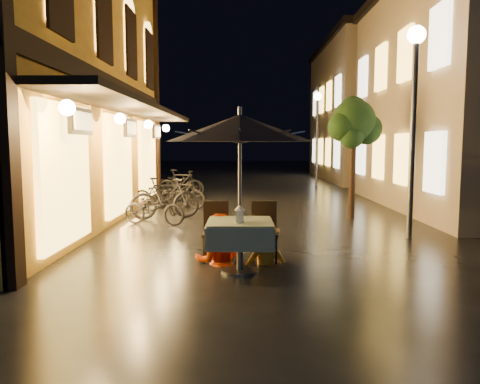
{
  "coord_description": "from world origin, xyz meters",
  "views": [
    {
      "loc": [
        -0.43,
        -7.44,
        1.92
      ],
      "look_at": [
        -0.46,
        0.03,
        1.15
      ],
      "focal_mm": 35.0,
      "sensor_mm": 36.0,
      "label": 1
    }
  ],
  "objects_px": {
    "streetlamp_near": "(414,93)",
    "person_orange": "(218,215)",
    "bicycle_0": "(154,208)",
    "patio_umbrella": "(240,128)",
    "table_lantern": "(240,213)",
    "person_yellow": "(265,221)",
    "cafe_table": "(240,234)"
  },
  "relations": [
    {
      "from": "table_lantern",
      "to": "person_orange",
      "type": "xyz_separation_m",
      "value": [
        -0.35,
        0.69,
        -0.13
      ]
    },
    {
      "from": "streetlamp_near",
      "to": "table_lantern",
      "type": "bearing_deg",
      "value": -142.04
    },
    {
      "from": "patio_umbrella",
      "to": "person_yellow",
      "type": "xyz_separation_m",
      "value": [
        0.4,
        0.54,
        -1.46
      ]
    },
    {
      "from": "patio_umbrella",
      "to": "person_orange",
      "type": "bearing_deg",
      "value": 122.21
    },
    {
      "from": "person_orange",
      "to": "bicycle_0",
      "type": "height_order",
      "value": "person_orange"
    },
    {
      "from": "streetlamp_near",
      "to": "patio_umbrella",
      "type": "height_order",
      "value": "streetlamp_near"
    },
    {
      "from": "person_yellow",
      "to": "streetlamp_near",
      "type": "bearing_deg",
      "value": -163.35
    },
    {
      "from": "streetlamp_near",
      "to": "bicycle_0",
      "type": "bearing_deg",
      "value": 164.44
    },
    {
      "from": "cafe_table",
      "to": "person_yellow",
      "type": "relative_size",
      "value": 0.72
    },
    {
      "from": "patio_umbrella",
      "to": "bicycle_0",
      "type": "relative_size",
      "value": 1.6
    },
    {
      "from": "streetlamp_near",
      "to": "bicycle_0",
      "type": "relative_size",
      "value": 2.75
    },
    {
      "from": "patio_umbrella",
      "to": "table_lantern",
      "type": "distance_m",
      "value": 1.24
    },
    {
      "from": "streetlamp_near",
      "to": "bicycle_0",
      "type": "xyz_separation_m",
      "value": [
        -5.51,
        1.53,
        -2.51
      ]
    },
    {
      "from": "cafe_table",
      "to": "person_orange",
      "type": "height_order",
      "value": "person_orange"
    },
    {
      "from": "streetlamp_near",
      "to": "cafe_table",
      "type": "relative_size",
      "value": 4.27
    },
    {
      "from": "person_orange",
      "to": "patio_umbrella",
      "type": "bearing_deg",
      "value": 119.12
    },
    {
      "from": "patio_umbrella",
      "to": "person_yellow",
      "type": "relative_size",
      "value": 1.8
    },
    {
      "from": "person_orange",
      "to": "bicycle_0",
      "type": "distance_m",
      "value": 3.94
    },
    {
      "from": "cafe_table",
      "to": "person_yellow",
      "type": "distance_m",
      "value": 0.67
    },
    {
      "from": "person_orange",
      "to": "person_yellow",
      "type": "height_order",
      "value": "person_orange"
    },
    {
      "from": "patio_umbrella",
      "to": "person_yellow",
      "type": "height_order",
      "value": "patio_umbrella"
    },
    {
      "from": "cafe_table",
      "to": "bicycle_0",
      "type": "relative_size",
      "value": 0.64
    },
    {
      "from": "patio_umbrella",
      "to": "table_lantern",
      "type": "height_order",
      "value": "patio_umbrella"
    },
    {
      "from": "streetlamp_near",
      "to": "patio_umbrella",
      "type": "bearing_deg",
      "value": -143.38
    },
    {
      "from": "patio_umbrella",
      "to": "person_orange",
      "type": "height_order",
      "value": "patio_umbrella"
    },
    {
      "from": "streetlamp_near",
      "to": "bicycle_0",
      "type": "distance_m",
      "value": 6.25
    },
    {
      "from": "table_lantern",
      "to": "person_yellow",
      "type": "xyz_separation_m",
      "value": [
        0.4,
        0.67,
        -0.23
      ]
    },
    {
      "from": "patio_umbrella",
      "to": "person_yellow",
      "type": "bearing_deg",
      "value": 53.6
    },
    {
      "from": "streetlamp_near",
      "to": "person_yellow",
      "type": "xyz_separation_m",
      "value": [
        -3.06,
        -2.03,
        -2.23
      ]
    },
    {
      "from": "streetlamp_near",
      "to": "person_orange",
      "type": "relative_size",
      "value": 2.68
    },
    {
      "from": "cafe_table",
      "to": "streetlamp_near",
      "type": "bearing_deg",
      "value": 36.62
    },
    {
      "from": "cafe_table",
      "to": "table_lantern",
      "type": "relative_size",
      "value": 3.96
    }
  ]
}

